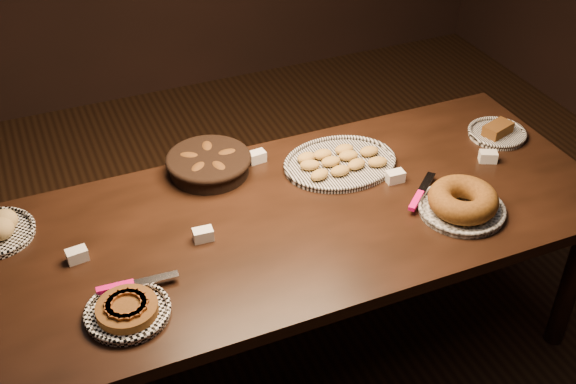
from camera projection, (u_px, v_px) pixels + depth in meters
name	position (u px, v px, depth m)	size (l,w,h in m)	color
ground	(292.00, 352.00, 3.10)	(5.00, 5.00, 0.00)	black
buffet_table	(293.00, 230.00, 2.70)	(2.40, 1.00, 0.75)	black
apple_tart_plate	(127.00, 310.00, 2.24)	(0.33, 0.27, 0.05)	white
madeleine_platter	(340.00, 162.00, 2.90)	(0.46, 0.38, 0.05)	black
bundt_cake_plate	(462.00, 203.00, 2.64)	(0.36, 0.40, 0.10)	black
croissant_basket	(209.00, 163.00, 2.84)	(0.37, 0.37, 0.08)	black
loaf_plate	(497.00, 132.00, 3.08)	(0.25, 0.25, 0.06)	black
tent_cards	(293.00, 193.00, 2.72)	(1.72, 0.44, 0.04)	white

